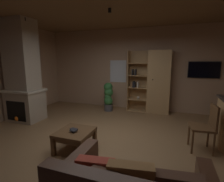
{
  "coord_description": "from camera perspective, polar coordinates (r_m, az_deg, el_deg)",
  "views": [
    {
      "loc": [
        1.24,
        -3.14,
        1.72
      ],
      "look_at": [
        0.0,
        0.4,
        1.05
      ],
      "focal_mm": 27.14,
      "sensor_mm": 36.0,
      "label": 1
    }
  ],
  "objects": [
    {
      "name": "floor",
      "position": [
        3.79,
        -2.09,
        -17.04
      ],
      "size": [
        6.58,
        5.64,
        0.02
      ],
      "primitive_type": "cube",
      "color": "olive",
      "rests_on": "ground"
    },
    {
      "name": "wall_back",
      "position": [
        6.12,
        7.64,
        7.19
      ],
      "size": [
        6.7,
        0.06,
        2.83
      ],
      "primitive_type": "cube",
      "color": "tan",
      "rests_on": "ground"
    },
    {
      "name": "window_pane_back",
      "position": [
        6.24,
        2.02,
        6.64
      ],
      "size": [
        0.6,
        0.01,
        0.8
      ],
      "primitive_type": "cube",
      "color": "white"
    },
    {
      "name": "stone_fireplace",
      "position": [
        5.44,
        -27.87,
        4.32
      ],
      "size": [
        1.02,
        0.76,
        2.83
      ],
      "color": "tan",
      "rests_on": "ground"
    },
    {
      "name": "bookshelf_cabinet",
      "position": [
        5.77,
        14.57,
        2.82
      ],
      "size": [
        1.38,
        0.41,
        2.05
      ],
      "color": "tan",
      "rests_on": "ground"
    },
    {
      "name": "coffee_table",
      "position": [
        3.43,
        -12.38,
        -14.2
      ],
      "size": [
        0.64,
        0.67,
        0.4
      ],
      "color": "brown",
      "rests_on": "ground"
    },
    {
      "name": "table_book_0",
      "position": [
        3.44,
        -12.73,
        -12.44
      ],
      "size": [
        0.15,
        0.11,
        0.02
      ],
      "primitive_type": "cube",
      "rotation": [
        0.0,
        0.0,
        -0.24
      ],
      "color": "black",
      "rests_on": "coffee_table"
    },
    {
      "name": "table_book_1",
      "position": [
        3.33,
        -12.82,
        -12.81
      ],
      "size": [
        0.13,
        0.13,
        0.02
      ],
      "primitive_type": "cube",
      "rotation": [
        0.0,
        0.0,
        -0.23
      ],
      "color": "black",
      "rests_on": "coffee_table"
    },
    {
      "name": "dining_chair",
      "position": [
        3.72,
        29.28,
        -9.86
      ],
      "size": [
        0.46,
        0.46,
        0.92
      ],
      "color": "brown",
      "rests_on": "ground"
    },
    {
      "name": "potted_floor_plant",
      "position": [
        5.86,
        -1.23,
        -1.72
      ],
      "size": [
        0.34,
        0.38,
        0.98
      ],
      "color": "#4C4C51",
      "rests_on": "ground"
    },
    {
      "name": "wall_mounted_tv",
      "position": [
        6.0,
        28.53,
        6.28
      ],
      "size": [
        0.91,
        0.06,
        0.51
      ],
      "color": "black"
    },
    {
      "name": "track_light_spot_0",
      "position": [
        5.17,
        -27.43,
        20.67
      ],
      "size": [
        0.07,
        0.07,
        0.09
      ],
      "primitive_type": "cylinder",
      "color": "black"
    },
    {
      "name": "track_light_spot_1",
      "position": [
        3.93,
        -0.78,
        25.49
      ],
      "size": [
        0.07,
        0.07,
        0.09
      ],
      "primitive_type": "cylinder",
      "color": "black"
    }
  ]
}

